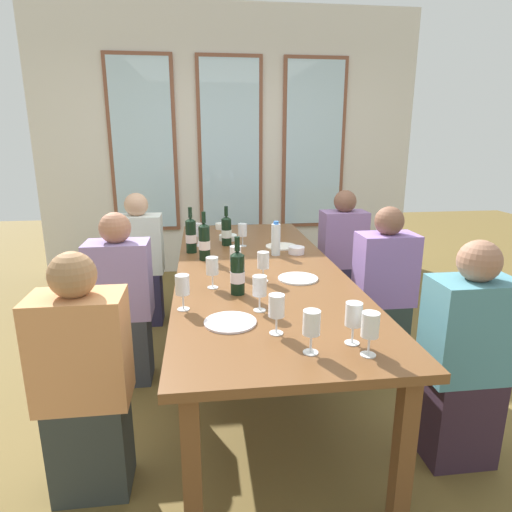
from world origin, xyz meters
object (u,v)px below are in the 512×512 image
at_px(wine_glass_0, 236,255).
at_px(wine_glass_2, 354,315).
at_px(white_plate_0, 230,322).
at_px(wine_glass_10, 370,326).
at_px(tasting_bowl_1, 222,226).
at_px(wine_glass_3, 212,267).
at_px(dining_table, 258,276).
at_px(seated_person_5, 384,292).
at_px(white_plate_1, 281,246).
at_px(seated_person_0, 140,263).
at_px(wine_glass_9, 182,287).
at_px(wine_glass_5, 277,307).
at_px(wine_glass_4, 242,231).
at_px(wine_glass_7, 312,324).
at_px(wine_glass_6, 198,231).
at_px(wine_glass_8, 260,287).
at_px(wine_bottle_2, 238,273).
at_px(wine_bottle_3, 226,231).
at_px(seated_person_3, 465,361).
at_px(water_bottle, 276,239).
at_px(white_plate_2, 298,278).
at_px(wine_bottle_0, 191,235).
at_px(seated_person_4, 122,304).
at_px(seated_person_1, 342,257).
at_px(wine_glass_1, 263,261).
at_px(wine_bottle_1, 204,241).
at_px(seated_person_2, 85,384).
at_px(tasting_bowl_2, 228,237).
at_px(tasting_bowl_0, 296,250).

height_order(wine_glass_0, wine_glass_2, same).
distance_m(white_plate_0, wine_glass_10, 0.63).
relative_size(tasting_bowl_1, wine_glass_3, 0.66).
distance_m(dining_table, wine_glass_10, 1.26).
height_order(white_plate_0, seated_person_5, seated_person_5).
relative_size(white_plate_1, seated_person_0, 0.21).
height_order(wine_glass_3, wine_glass_9, same).
distance_m(dining_table, wine_glass_5, 1.00).
distance_m(wine_glass_4, wine_glass_5, 1.54).
bearing_deg(wine_glass_7, wine_glass_6, 103.66).
relative_size(tasting_bowl_1, wine_glass_8, 0.66).
bearing_deg(dining_table, wine_glass_9, -123.89).
xyz_separation_m(wine_bottle_2, wine_glass_9, (-0.28, -0.19, -0.00)).
relative_size(wine_bottle_3, seated_person_3, 0.27).
bearing_deg(wine_bottle_2, wine_glass_2, -57.20).
distance_m(dining_table, water_bottle, 0.36).
bearing_deg(wine_glass_10, white_plate_2, 94.03).
bearing_deg(wine_bottle_0, wine_bottle_2, -74.04).
distance_m(wine_bottle_0, wine_glass_10, 1.77).
height_order(wine_glass_8, seated_person_3, seated_person_3).
distance_m(seated_person_4, seated_person_5, 1.72).
xyz_separation_m(dining_table, wine_glass_4, (-0.04, 0.55, 0.18)).
bearing_deg(water_bottle, wine_glass_3, -125.77).
relative_size(wine_bottle_2, seated_person_1, 0.28).
xyz_separation_m(wine_glass_4, wine_glass_5, (-0.01, -1.54, 0.00)).
bearing_deg(wine_glass_5, seated_person_0, 113.07).
bearing_deg(tasting_bowl_1, seated_person_0, -157.56).
distance_m(white_plate_2, wine_glass_1, 0.24).
distance_m(white_plate_1, wine_bottle_1, 0.65).
bearing_deg(wine_glass_10, wine_glass_7, 167.77).
bearing_deg(wine_bottle_3, seated_person_4, -139.37).
height_order(dining_table, wine_bottle_0, wine_bottle_0).
relative_size(dining_table, seated_person_1, 2.49).
bearing_deg(seated_person_1, wine_glass_9, -129.86).
height_order(dining_table, wine_glass_6, wine_glass_6).
bearing_deg(wine_glass_7, seated_person_2, 165.32).
distance_m(wine_glass_2, wine_glass_6, 1.83).
height_order(wine_glass_5, seated_person_4, seated_person_4).
bearing_deg(tasting_bowl_2, tasting_bowl_1, 93.71).
height_order(wine_bottle_2, wine_glass_9, wine_bottle_2).
distance_m(tasting_bowl_0, wine_glass_3, 0.90).
relative_size(wine_bottle_2, wine_glass_10, 1.78).
xyz_separation_m(wine_glass_3, wine_glass_6, (-0.08, 0.98, 0.00)).
relative_size(tasting_bowl_2, seated_person_3, 0.13).
distance_m(white_plate_2, wine_glass_8, 0.54).
xyz_separation_m(white_plate_2, water_bottle, (-0.04, 0.55, 0.11)).
xyz_separation_m(white_plate_2, wine_glass_5, (-0.25, -0.70, 0.12)).
distance_m(wine_glass_8, wine_glass_9, 0.37).
distance_m(white_plate_2, tasting_bowl_0, 0.58).
bearing_deg(tasting_bowl_2, wine_glass_5, -87.05).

